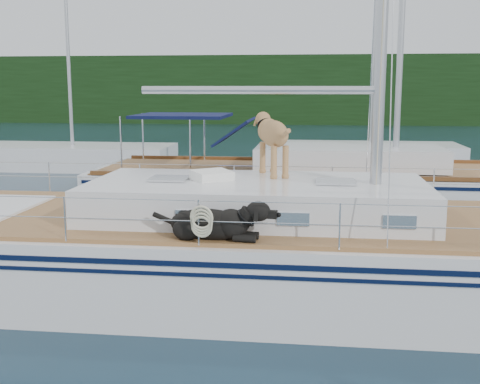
# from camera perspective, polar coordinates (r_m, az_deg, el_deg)

# --- Properties ---
(ground) EXTENTS (120.00, 120.00, 0.00)m
(ground) POSITION_cam_1_polar(r_m,az_deg,el_deg) (9.89, -3.06, -9.31)
(ground) COLOR black
(ground) RESTS_ON ground
(tree_line) EXTENTS (90.00, 3.00, 6.00)m
(tree_line) POSITION_cam_1_polar(r_m,az_deg,el_deg) (54.22, 5.31, 9.62)
(tree_line) COLOR black
(tree_line) RESTS_ON ground
(shore_bank) EXTENTS (92.00, 1.00, 1.20)m
(shore_bank) POSITION_cam_1_polar(r_m,az_deg,el_deg) (55.48, 5.30, 7.14)
(shore_bank) COLOR #595147
(shore_bank) RESTS_ON ground
(main_sailboat) EXTENTS (12.00, 3.83, 14.01)m
(main_sailboat) POSITION_cam_1_polar(r_m,az_deg,el_deg) (9.67, -2.51, -5.51)
(main_sailboat) COLOR silver
(main_sailboat) RESTS_ON ground
(neighbor_sailboat) EXTENTS (11.00, 3.50, 13.30)m
(neighbor_sailboat) POSITION_cam_1_polar(r_m,az_deg,el_deg) (16.06, 6.28, 0.44)
(neighbor_sailboat) COLOR silver
(neighbor_sailboat) RESTS_ON ground
(bg_boat_west) EXTENTS (8.00, 3.00, 11.65)m
(bg_boat_west) POSITION_cam_1_polar(r_m,az_deg,el_deg) (25.28, -15.54, 3.18)
(bg_boat_west) COLOR silver
(bg_boat_west) RESTS_ON ground
(bg_boat_center) EXTENTS (7.20, 3.00, 11.65)m
(bg_boat_center) POSITION_cam_1_polar(r_m,az_deg,el_deg) (25.46, 12.25, 3.37)
(bg_boat_center) COLOR silver
(bg_boat_center) RESTS_ON ground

